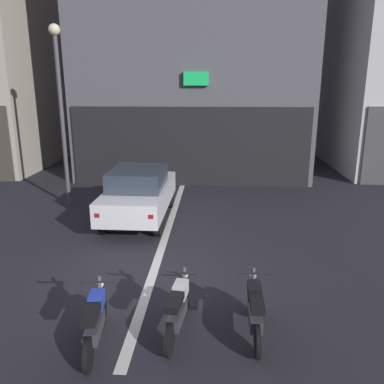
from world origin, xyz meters
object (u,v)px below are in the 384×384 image
Objects in this scene: motorcycle_black_row_centre at (255,309)px; motorcycle_white_row_left_mid at (178,308)px; car_white_crossing_near at (139,192)px; street_lamp at (60,97)px; motorcycle_blue_row_leftmost at (95,320)px.

motorcycle_white_row_left_mid is at bearing -177.85° from motorcycle_black_row_centre.
car_white_crossing_near reaches higher than motorcycle_white_row_left_mid.
street_lamp reaches higher than motorcycle_blue_row_leftmost.
motorcycle_blue_row_leftmost is 1.36m from motorcycle_white_row_left_mid.
motorcycle_black_row_centre is at bearing -61.75° from car_white_crossing_near.
motorcycle_black_row_centre is (5.78, -7.02, -3.19)m from street_lamp.
motorcycle_white_row_left_mid is (1.29, 0.42, 0.00)m from motorcycle_blue_row_leftmost.
car_white_crossing_near is 2.47× the size of motorcycle_blue_row_leftmost.
motorcycle_blue_row_leftmost is at bearing -85.88° from car_white_crossing_near.
motorcycle_blue_row_leftmost and motorcycle_black_row_centre have the same top height.
car_white_crossing_near is 6.10m from motorcycle_blue_row_leftmost.
street_lamp is at bearing 122.44° from motorcycle_white_row_left_mid.
street_lamp reaches higher than motorcycle_black_row_centre.
motorcycle_black_row_centre is at bearing 2.15° from motorcycle_white_row_left_mid.
street_lamp reaches higher than motorcycle_white_row_left_mid.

